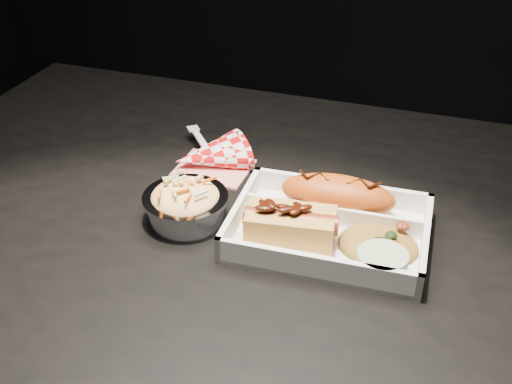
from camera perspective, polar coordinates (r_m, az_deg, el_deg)
dining_table at (r=0.94m, az=0.89°, el=-6.73°), size 1.20×0.80×0.75m
food_tray at (r=0.84m, az=6.49°, el=-3.54°), size 0.26×0.19×0.04m
fried_pastry at (r=0.87m, az=7.27°, el=-0.22°), size 0.16×0.07×0.05m
hotdog at (r=0.81m, az=3.11°, el=-2.80°), size 0.12×0.07×0.06m
fried_rice_mound at (r=0.82m, az=10.87°, el=-3.99°), size 0.10×0.09×0.03m
cupcake_liner at (r=0.78m, az=11.13°, el=-6.29°), size 0.06×0.06×0.03m
foil_coleslaw_cup at (r=0.86m, az=-6.28°, el=-0.91°), size 0.11×0.11×0.07m
napkin_fork at (r=0.99m, az=-4.12°, el=3.21°), size 0.15×0.16×0.10m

